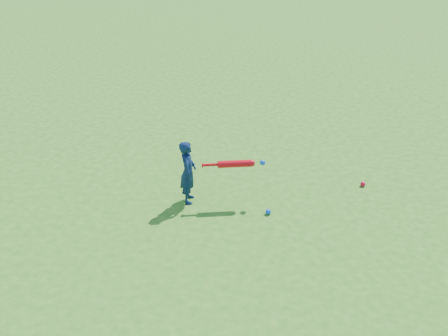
{
  "coord_description": "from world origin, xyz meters",
  "views": [
    {
      "loc": [
        2.98,
        -6.07,
        3.87
      ],
      "look_at": [
        1.08,
        -0.34,
        0.51
      ],
      "focal_mm": 40.0,
      "sensor_mm": 36.0,
      "label": 1
    }
  ],
  "objects_px": {
    "bat_swing": "(238,164)",
    "ground_ball_blue": "(268,212)",
    "child": "(188,172)",
    "ground_ball_red": "(363,184)"
  },
  "relations": [
    {
      "from": "child",
      "to": "bat_swing",
      "type": "height_order",
      "value": "child"
    },
    {
      "from": "ground_ball_blue",
      "to": "bat_swing",
      "type": "relative_size",
      "value": 0.09
    },
    {
      "from": "child",
      "to": "ground_ball_red",
      "type": "bearing_deg",
      "value": -80.99
    },
    {
      "from": "child",
      "to": "ground_ball_red",
      "type": "height_order",
      "value": "child"
    },
    {
      "from": "ground_ball_blue",
      "to": "child",
      "type": "bearing_deg",
      "value": -178.88
    },
    {
      "from": "ground_ball_blue",
      "to": "bat_swing",
      "type": "height_order",
      "value": "bat_swing"
    },
    {
      "from": "bat_swing",
      "to": "child",
      "type": "bearing_deg",
      "value": 175.36
    },
    {
      "from": "ground_ball_blue",
      "to": "bat_swing",
      "type": "distance_m",
      "value": 0.78
    },
    {
      "from": "child",
      "to": "ground_ball_blue",
      "type": "xyz_separation_m",
      "value": [
        1.15,
        0.02,
        -0.43
      ]
    },
    {
      "from": "bat_swing",
      "to": "ground_ball_blue",
      "type": "bearing_deg",
      "value": -44.58
    }
  ]
}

